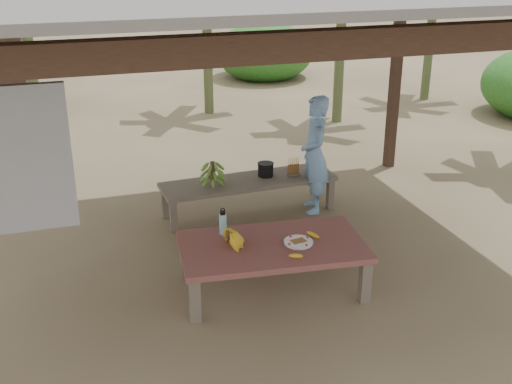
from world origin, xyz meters
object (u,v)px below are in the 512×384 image
object	(u,v)px
ripe_banana_bunch	(228,238)
plate	(298,242)
work_table	(272,250)
bench	(249,184)
woman	(315,155)
cooking_pot	(266,170)
water_flask	(223,223)

from	to	relation	value
ripe_banana_bunch	plate	world-z (taller)	ripe_banana_bunch
work_table	bench	world-z (taller)	work_table
work_table	plate	world-z (taller)	plate
ripe_banana_bunch	woman	xyz separation A→B (m)	(1.57, 1.63, 0.16)
plate	bench	bearing A→B (deg)	87.54
plate	cooking_pot	distance (m)	2.03
bench	water_flask	world-z (taller)	water_flask
plate	water_flask	size ratio (longest dim) A/B	1.01
work_table	plate	size ratio (longest dim) A/B	6.61
work_table	ripe_banana_bunch	xyz separation A→B (m)	(-0.43, 0.07, 0.16)
ripe_banana_bunch	water_flask	distance (m)	0.30
bench	ripe_banana_bunch	world-z (taller)	ripe_banana_bunch
cooking_pot	plate	bearing A→B (deg)	-99.24
ripe_banana_bunch	cooking_pot	distance (m)	2.11
water_flask	woman	xyz separation A→B (m)	(1.54, 1.34, 0.13)
plate	woman	distance (m)	2.01
cooking_pot	woman	bearing A→B (deg)	-21.20
work_table	cooking_pot	distance (m)	2.01
cooking_pot	bench	bearing A→B (deg)	-165.26
woman	bench	bearing A→B (deg)	-90.71
cooking_pot	water_flask	bearing A→B (deg)	-121.84
plate	work_table	bearing A→B (deg)	161.85
water_flask	woman	bearing A→B (deg)	41.04
work_table	woman	bearing A→B (deg)	61.90
ripe_banana_bunch	bench	bearing A→B (deg)	67.07
bench	ripe_banana_bunch	size ratio (longest dim) A/B	7.44
water_flask	cooking_pot	xyz separation A→B (m)	(0.97, 1.56, -0.08)
ripe_banana_bunch	plate	bearing A→B (deg)	-12.81
woman	cooking_pot	bearing A→B (deg)	-100.98
bench	woman	world-z (taller)	woman
water_flask	woman	distance (m)	2.04
water_flask	cooking_pot	size ratio (longest dim) A/B	1.44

